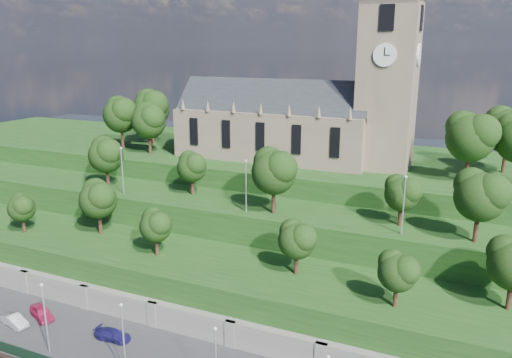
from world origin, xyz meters
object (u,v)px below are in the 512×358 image
at_px(car_middle, 15,320).
at_px(car_right, 113,335).
at_px(church, 302,114).
at_px(car_left, 42,312).

relative_size(car_middle, car_right, 0.97).
bearing_deg(car_right, car_middle, 98.14).
bearing_deg(car_middle, church, -14.32).
bearing_deg(church, car_left, -116.07).
height_order(car_middle, car_right, car_middle).
distance_m(church, car_left, 47.37).
bearing_deg(car_left, church, -2.00).
bearing_deg(car_right, church, -14.52).
bearing_deg(car_middle, car_right, -67.19).
distance_m(car_left, car_middle, 2.96).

